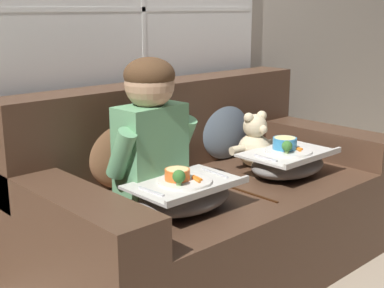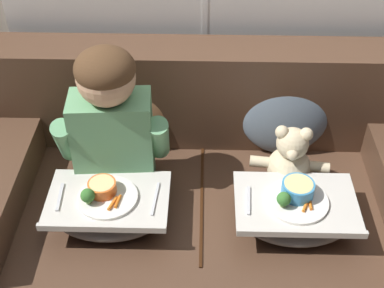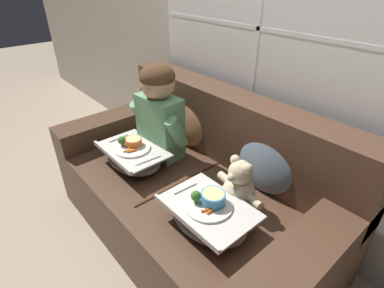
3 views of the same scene
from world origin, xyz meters
TOP-DOWN VIEW (x-y plane):
  - ground_plane at (0.00, 0.00)m, footprint 14.00×14.00m
  - couch at (0.00, 0.06)m, footprint 1.86×0.99m
  - throw_pillow_behind_child at (-0.36, 0.30)m, footprint 0.41×0.20m
  - throw_pillow_behind_teddy at (0.36, 0.30)m, footprint 0.40×0.19m
  - child_figure at (-0.36, 0.06)m, footprint 0.45×0.23m
  - teddy_bear at (0.36, 0.06)m, footprint 0.33×0.23m
  - lap_tray_child at (-0.36, -0.16)m, footprint 0.46×0.31m
  - lap_tray_teddy at (0.36, -0.16)m, footprint 0.46×0.33m

SIDE VIEW (x-z plane):
  - ground_plane at x=0.00m, z-range 0.00..0.00m
  - couch at x=0.00m, z-range -0.13..0.80m
  - lap_tray_child at x=-0.36m, z-range 0.44..0.64m
  - lap_tray_teddy at x=0.36m, z-range 0.44..0.64m
  - teddy_bear at x=0.36m, z-range 0.45..0.75m
  - throw_pillow_behind_child at x=-0.36m, z-range 0.45..0.88m
  - throw_pillow_behind_teddy at x=0.36m, z-range 0.46..0.88m
  - child_figure at x=-0.36m, z-range 0.50..1.14m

